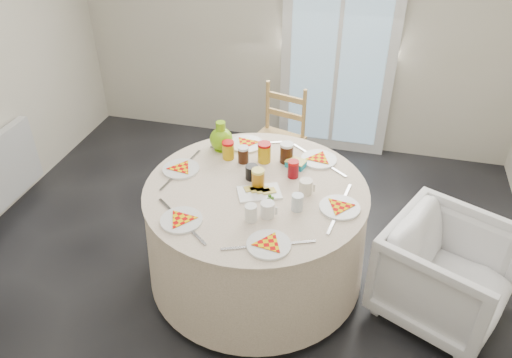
% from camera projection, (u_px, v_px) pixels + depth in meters
% --- Properties ---
extents(floor, '(4.00, 4.00, 0.00)m').
position_uv_depth(floor, '(234.00, 281.00, 3.39)').
color(floor, black).
rests_on(floor, ground).
extents(wall_back, '(4.00, 0.02, 2.60)m').
position_uv_depth(wall_back, '(296.00, 6.00, 4.25)').
color(wall_back, '#BCB5A3').
rests_on(wall_back, floor).
extents(glass_door, '(1.00, 0.08, 2.10)m').
position_uv_depth(glass_door, '(340.00, 41.00, 4.27)').
color(glass_door, silver).
rests_on(glass_door, floor).
extents(table, '(1.41, 1.41, 0.71)m').
position_uv_depth(table, '(256.00, 233.00, 3.23)').
color(table, beige).
rests_on(table, floor).
extents(wooden_chair, '(0.47, 0.46, 0.87)m').
position_uv_depth(wooden_chair, '(276.00, 137.00, 4.07)').
color(wooden_chair, tan).
rests_on(wooden_chair, floor).
extents(armchair, '(0.88, 0.90, 0.71)m').
position_uv_depth(armchair, '(449.00, 265.00, 2.97)').
color(armchair, white).
rests_on(armchair, floor).
extents(place_settings, '(1.66, 1.66, 0.02)m').
position_uv_depth(place_settings, '(256.00, 183.00, 3.00)').
color(place_settings, white).
rests_on(place_settings, table).
extents(jar_cluster, '(0.57, 0.40, 0.15)m').
position_uv_depth(jar_cluster, '(258.00, 155.00, 3.17)').
color(jar_cluster, '#975515').
rests_on(jar_cluster, table).
extents(butter_tub, '(0.14, 0.12, 0.05)m').
position_uv_depth(butter_tub, '(296.00, 160.00, 3.19)').
color(butter_tub, '#1298B3').
rests_on(butter_tub, table).
extents(green_pitcher, '(0.16, 0.16, 0.20)m').
position_uv_depth(green_pitcher, '(221.00, 131.00, 3.33)').
color(green_pitcher, '#75B70F').
rests_on(green_pitcher, table).
extents(cheese_platter, '(0.30, 0.25, 0.03)m').
position_uv_depth(cheese_platter, '(259.00, 188.00, 2.96)').
color(cheese_platter, white).
rests_on(cheese_platter, table).
extents(mugs_glasses, '(0.72, 0.72, 0.11)m').
position_uv_depth(mugs_glasses, '(276.00, 183.00, 2.94)').
color(mugs_glasses, '#999292').
rests_on(mugs_glasses, table).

